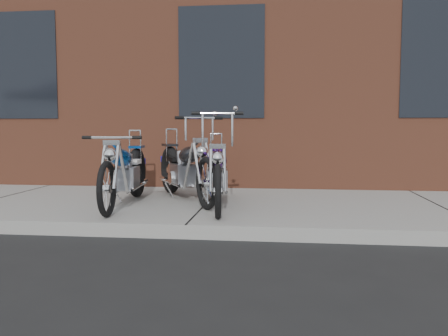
# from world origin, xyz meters

# --- Properties ---
(ground) EXTENTS (120.00, 120.00, 0.00)m
(ground) POSITION_xyz_m (0.00, 0.00, 0.00)
(ground) COLOR black
(ground) RESTS_ON ground
(sidewalk) EXTENTS (22.00, 3.00, 0.15)m
(sidewalk) POSITION_xyz_m (0.00, 1.50, 0.07)
(sidewalk) COLOR gray
(sidewalk) RESTS_ON ground
(building_brick) EXTENTS (22.00, 10.00, 8.00)m
(building_brick) POSITION_xyz_m (0.00, 8.00, 4.00)
(building_brick) COLOR brown
(building_brick) RESTS_ON ground
(chopper_purple) EXTENTS (0.55, 2.09, 1.18)m
(chopper_purple) POSITION_xyz_m (0.17, 1.16, 0.53)
(chopper_purple) COLOR black
(chopper_purple) RESTS_ON sidewalk
(chopper_blue) EXTENTS (0.54, 2.20, 0.96)m
(chopper_blue) POSITION_xyz_m (-1.02, 1.15, 0.55)
(chopper_blue) COLOR black
(chopper_blue) RESTS_ON sidewalk
(chopper_third) EXTENTS (1.19, 2.00, 1.14)m
(chopper_third) POSITION_xyz_m (-0.33, 1.66, 0.55)
(chopper_third) COLOR black
(chopper_third) RESTS_ON sidewalk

